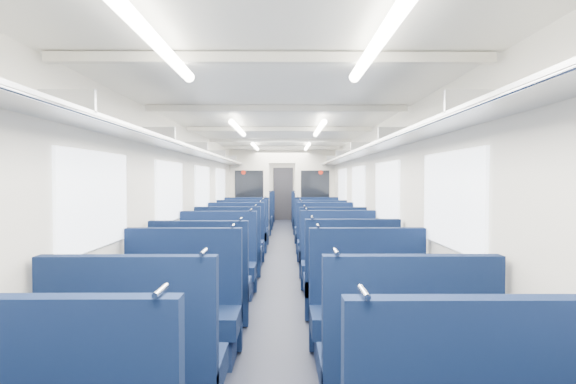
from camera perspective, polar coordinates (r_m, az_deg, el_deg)
name	(u,v)px	position (r m, az deg, el deg)	size (l,w,h in m)	color
floor	(281,261)	(8.94, -0.89, -8.55)	(2.80, 18.00, 0.01)	black
ceiling	(281,138)	(8.83, -0.90, 6.63)	(2.80, 18.00, 0.01)	white
wall_left	(207,200)	(8.93, -9.92, -0.99)	(0.02, 18.00, 2.35)	beige
dado_left	(208,243)	(9.00, -9.80, -6.25)	(0.03, 17.90, 0.70)	#0F1932
wall_right	(354,200)	(8.90, 8.15, -0.99)	(0.02, 18.00, 2.35)	beige
dado_right	(353,243)	(8.97, 8.04, -6.26)	(0.03, 17.90, 0.70)	#0F1932
wall_far	(283,189)	(17.80, -0.60, 0.35)	(2.80, 0.02, 2.35)	beige
luggage_rack_left	(217,158)	(8.90, -8.75, 4.14)	(0.36, 17.40, 0.18)	#B2B5BA
luggage_rack_right	(344,158)	(8.87, 6.98, 4.16)	(0.36, 17.40, 0.18)	#B2B5BA
windows	(281,188)	(8.34, -0.93, 0.53)	(2.78, 15.60, 0.75)	white
ceiling_fittings	(281,140)	(8.56, -0.92, 6.38)	(2.70, 16.06, 0.11)	beige
end_door	(283,194)	(17.74, -0.60, -0.22)	(0.75, 0.06, 2.00)	black
bulkhead	(282,192)	(12.31, -0.73, 0.02)	(2.80, 0.10, 2.35)	beige
seat_4	(136,377)	(3.21, -18.18, -20.86)	(1.05, 0.58, 1.17)	#0C1A3C
seat_5	(405,376)	(3.17, 14.18, -21.14)	(1.05, 0.58, 1.17)	#0C1A3C
seat_6	(181,318)	(4.31, -13.08, -14.90)	(1.05, 0.58, 1.17)	#0C1A3C
seat_7	(370,318)	(4.27, 10.02, -15.03)	(1.05, 0.58, 1.17)	#0C1A3C
seat_8	(202,290)	(5.26, -10.61, -11.84)	(1.05, 0.58, 1.17)	#0C1A3C
seat_9	(350,286)	(5.42, 7.69, -11.42)	(1.05, 0.58, 1.17)	#0C1A3C
seat_10	(217,269)	(6.38, -8.71, -9.42)	(1.05, 0.58, 1.17)	#0C1A3C
seat_11	(339,267)	(6.49, 6.32, -9.23)	(1.05, 0.58, 1.17)	#0C1A3C
seat_12	(229,254)	(7.62, -7.30, -7.60)	(1.05, 0.58, 1.17)	#0C1A3C
seat_13	(332,255)	(7.49, 5.41, -7.76)	(1.05, 0.58, 1.17)	#0C1A3C
seat_14	(236,245)	(8.62, -6.48, -6.52)	(1.05, 0.58, 1.17)	#0C1A3C
seat_15	(325,245)	(8.63, 4.64, -6.50)	(1.05, 0.58, 1.17)	#0C1A3C
seat_16	(242,236)	(9.94, -5.64, -5.42)	(1.05, 0.58, 1.17)	#0C1A3C
seat_17	(321,237)	(9.78, 4.05, -5.54)	(1.05, 0.58, 1.17)	#0C1A3C
seat_18	(246,231)	(10.89, -5.17, -4.80)	(1.05, 0.58, 1.17)	#0C1A3C
seat_19	(317,230)	(10.99, 3.56, -4.74)	(1.05, 0.58, 1.17)	#0C1A3C
seat_20	(252,223)	(12.90, -4.41, -3.79)	(1.05, 0.58, 1.17)	#0C1A3C
seat_21	(312,222)	(13.03, 2.95, -3.73)	(1.05, 0.58, 1.17)	#0C1A3C
seat_22	(255,219)	(14.04, -4.07, -3.35)	(1.05, 0.58, 1.17)	#0C1A3C
seat_23	(310,219)	(14.19, 2.68, -3.29)	(1.05, 0.58, 1.17)	#0C1A3C
seat_24	(258,216)	(15.35, -3.75, -2.91)	(1.05, 0.58, 1.17)	#0C1A3C
seat_25	(308,216)	(15.30, 2.47, -2.93)	(1.05, 0.58, 1.17)	#0C1A3C
seat_26	(260,213)	(16.52, -3.50, -2.59)	(1.05, 0.58, 1.17)	#0C1A3C
seat_27	(306,213)	(16.47, 2.27, -2.60)	(1.05, 0.58, 1.17)	#0C1A3C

